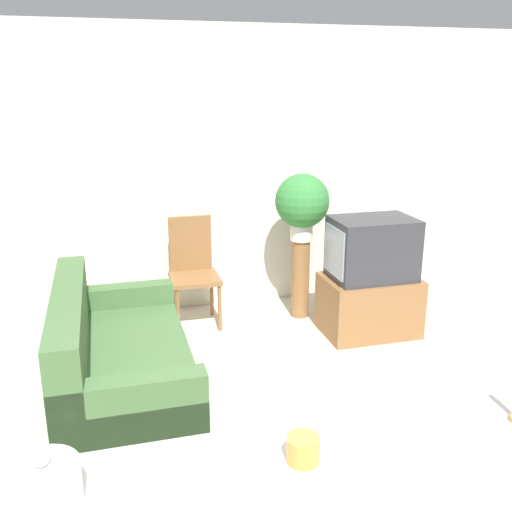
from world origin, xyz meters
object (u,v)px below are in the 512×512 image
Objects in this scene: television at (372,248)px; potted_plant at (302,203)px; decorative_bowl at (44,486)px; wooden_chair at (193,266)px; couch at (118,366)px.

potted_plant is at bearing 131.43° from television.
decorative_bowl is (-1.98, -3.45, 0.01)m from potted_plant.
television reaches higher than wooden_chair.
decorative_bowl is at bearing -129.88° from television.
decorative_bowl is (-2.44, -2.92, 0.34)m from television.
television is at bearing -48.57° from potted_plant.
couch is at bearing -146.00° from potted_plant.
couch is 2.42m from decorative_bowl.
wooden_chair is at bearing 155.82° from television.
wooden_chair reaches higher than couch.
potted_plant reaches higher than decorative_bowl.
potted_plant is at bearing -7.70° from wooden_chair.
television is 0.77m from potted_plant.
decorative_bowl reaches higher than wooden_chair.
potted_plant is 3.11× the size of decorative_bowl.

